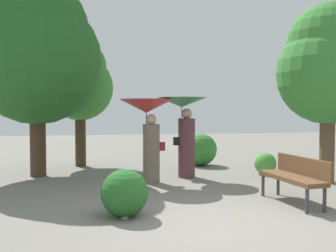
# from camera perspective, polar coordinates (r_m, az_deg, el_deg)

# --- Properties ---
(ground_plane) EXTENTS (40.00, 40.00, 0.00)m
(ground_plane) POSITION_cam_1_polar(r_m,az_deg,el_deg) (5.71, 7.22, -14.78)
(ground_plane) COLOR slate
(person_left) EXTENTS (1.24, 1.24, 1.93)m
(person_left) POSITION_cam_1_polar(r_m,az_deg,el_deg) (8.64, -3.06, 0.87)
(person_left) COLOR #6B5B4C
(person_left) RESTS_ON ground
(person_right) EXTENTS (1.23, 1.23, 1.99)m
(person_right) POSITION_cam_1_polar(r_m,az_deg,el_deg) (9.36, 2.41, 0.72)
(person_right) COLOR #563338
(person_right) RESTS_ON ground
(park_bench) EXTENTS (0.66, 1.55, 0.83)m
(park_bench) POSITION_cam_1_polar(r_m,az_deg,el_deg) (7.24, 18.68, -7.02)
(park_bench) COLOR #38383D
(park_bench) RESTS_ON ground
(tree_near_left) EXTENTS (3.24, 3.24, 5.01)m
(tree_near_left) POSITION_cam_1_polar(r_m,az_deg,el_deg) (10.19, -19.24, 10.79)
(tree_near_left) COLOR #42301E
(tree_near_left) RESTS_ON ground
(tree_near_right) EXTENTS (2.34, 2.34, 4.13)m
(tree_near_right) POSITION_cam_1_polar(r_m,az_deg,el_deg) (9.51, 23.09, 8.58)
(tree_near_right) COLOR brown
(tree_near_right) RESTS_ON ground
(tree_mid_left) EXTENTS (1.96, 1.96, 3.75)m
(tree_mid_left) POSITION_cam_1_polar(r_m,az_deg,el_deg) (11.54, -13.16, 6.61)
(tree_mid_left) COLOR #42301E
(tree_mid_left) RESTS_ON ground
(bush_path_left) EXTENTS (0.75, 0.75, 0.75)m
(bush_path_left) POSITION_cam_1_polar(r_m,az_deg,el_deg) (6.08, -6.58, -10.02)
(bush_path_left) COLOR #235B23
(bush_path_left) RESTS_ON ground
(bush_path_right) EXTENTS (0.57, 0.57, 0.57)m
(bush_path_right) POSITION_cam_1_polar(r_m,az_deg,el_deg) (10.17, 14.48, -5.51)
(bush_path_right) COLOR #4C9338
(bush_path_right) RESTS_ON ground
(bush_behind_bench) EXTENTS (0.97, 0.97, 0.97)m
(bush_behind_bench) POSITION_cam_1_polar(r_m,az_deg,el_deg) (11.44, 4.98, -3.55)
(bush_behind_bench) COLOR #387F33
(bush_behind_bench) RESTS_ON ground
(path_marker_post) EXTENTS (0.12, 0.12, 0.52)m
(path_marker_post) POSITION_cam_1_polar(r_m,az_deg,el_deg) (6.00, -6.55, -11.33)
(path_marker_post) COLOR gray
(path_marker_post) RESTS_ON ground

